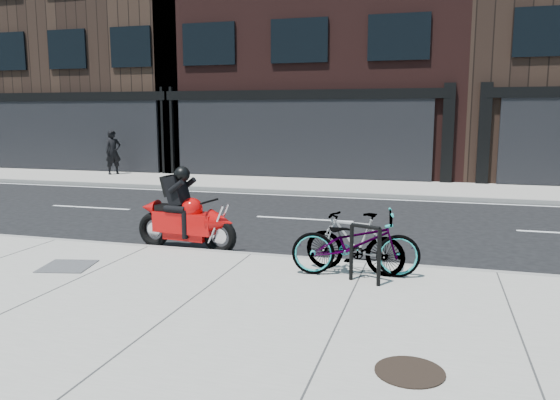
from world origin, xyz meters
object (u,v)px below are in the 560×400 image
(bike_rack, at_px, (365,249))
(utility_grate, at_px, (67,266))
(bicycle_front, at_px, (356,243))
(motorcycle, at_px, (190,217))
(manhole_cover, at_px, (410,372))
(bicycle_rear, at_px, (354,242))
(pedestrian, at_px, (113,152))

(bike_rack, height_order, utility_grate, bike_rack)
(bicycle_front, height_order, motorcycle, motorcycle)
(bike_rack, distance_m, manhole_cover, 2.81)
(bicycle_front, distance_m, bicycle_rear, 0.16)
(bike_rack, xyz_separation_m, bicycle_rear, (-0.22, 0.47, -0.03))
(bicycle_rear, xyz_separation_m, motorcycle, (-3.23, 1.04, 0.04))
(bike_rack, distance_m, bicycle_rear, 0.52)
(bike_rack, distance_m, motorcycle, 3.76)
(bike_rack, xyz_separation_m, bicycle_front, (-0.18, 0.32, -0.00))
(pedestrian, relative_size, manhole_cover, 2.67)
(motorcycle, relative_size, utility_grate, 2.84)
(bike_rack, distance_m, pedestrian, 16.33)
(pedestrian, bearing_deg, bicycle_rear, -100.40)
(bicycle_rear, bearing_deg, motorcycle, -97.52)
(pedestrian, height_order, manhole_cover, pedestrian)
(utility_grate, bearing_deg, manhole_cover, -22.00)
(bicycle_front, bearing_deg, bicycle_rear, 6.11)
(bicycle_rear, height_order, pedestrian, pedestrian)
(manhole_cover, relative_size, utility_grate, 0.88)
(bicycle_front, relative_size, manhole_cover, 2.90)
(bicycle_front, xyz_separation_m, motorcycle, (-3.27, 1.19, 0.01))
(motorcycle, distance_m, pedestrian, 12.90)
(motorcycle, xyz_separation_m, pedestrian, (-8.08, 10.05, 0.37))
(bike_rack, distance_m, bicycle_front, 0.37)
(motorcycle, height_order, manhole_cover, motorcycle)
(bike_rack, height_order, manhole_cover, bike_rack)
(pedestrian, bearing_deg, utility_grate, -116.24)
(motorcycle, distance_m, manhole_cover, 5.95)
(bike_rack, relative_size, motorcycle, 0.40)
(bike_rack, relative_size, pedestrian, 0.48)
(manhole_cover, bearing_deg, bicycle_front, 107.65)
(bicycle_rear, bearing_deg, pedestrian, -124.17)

